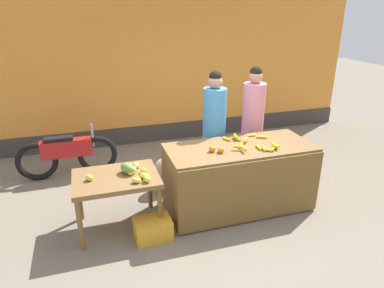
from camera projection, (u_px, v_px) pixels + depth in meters
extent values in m
plane|color=#756B5B|center=(215.00, 209.00, 4.88)|extent=(24.00, 24.00, 0.00)
cube|color=orange|center=(164.00, 66.00, 6.92)|extent=(8.13, 0.20, 3.07)
cube|color=#3F3833|center=(167.00, 132.00, 7.33)|extent=(8.13, 0.04, 0.36)
cube|color=brown|center=(238.00, 177.00, 4.80)|extent=(1.98, 0.84, 0.92)
cube|color=brown|center=(253.00, 192.00, 4.41)|extent=(1.98, 0.03, 0.86)
cube|color=brown|center=(116.00, 179.00, 4.25)|extent=(1.03, 0.76, 0.06)
cylinder|color=brown|center=(80.00, 225.00, 3.96)|extent=(0.06, 0.06, 0.66)
cylinder|color=brown|center=(160.00, 212.00, 4.22)|extent=(0.06, 0.06, 0.66)
cylinder|color=brown|center=(79.00, 197.00, 4.55)|extent=(0.06, 0.06, 0.66)
cylinder|color=brown|center=(150.00, 186.00, 4.81)|extent=(0.06, 0.06, 0.66)
cylinder|color=gold|center=(227.00, 139.00, 4.82)|extent=(0.08, 0.13, 0.04)
cylinder|color=gold|center=(237.00, 139.00, 4.84)|extent=(0.06, 0.15, 0.04)
cylinder|color=gold|center=(241.00, 146.00, 4.59)|extent=(0.11, 0.14, 0.04)
cylinder|color=gold|center=(264.00, 149.00, 4.50)|extent=(0.07, 0.14, 0.04)
cylinder|color=gold|center=(276.00, 146.00, 4.57)|extent=(0.05, 0.13, 0.04)
cylinder|color=yellow|center=(262.00, 137.00, 4.90)|extent=(0.14, 0.10, 0.04)
cylinder|color=gold|center=(272.00, 149.00, 4.49)|extent=(0.14, 0.11, 0.04)
cylinder|color=gold|center=(269.00, 150.00, 4.46)|extent=(0.13, 0.09, 0.04)
cylinder|color=gold|center=(259.00, 147.00, 4.54)|extent=(0.05, 0.15, 0.04)
cylinder|color=yellow|center=(251.00, 135.00, 4.96)|extent=(0.13, 0.04, 0.04)
cylinder|color=yellow|center=(275.00, 145.00, 4.52)|extent=(0.05, 0.13, 0.04)
cylinder|color=gold|center=(244.00, 148.00, 4.44)|extent=(0.05, 0.14, 0.04)
cylinder|color=gold|center=(246.00, 140.00, 4.72)|extent=(0.13, 0.12, 0.04)
cylinder|color=yellow|center=(236.00, 136.00, 4.83)|extent=(0.06, 0.14, 0.04)
cylinder|color=gold|center=(238.00, 147.00, 4.48)|extent=(0.13, 0.09, 0.04)
sphere|color=orange|center=(212.00, 149.00, 4.43)|extent=(0.09, 0.09, 0.09)
sphere|color=orange|center=(221.00, 149.00, 4.44)|extent=(0.07, 0.07, 0.07)
sphere|color=orange|center=(221.00, 150.00, 4.40)|extent=(0.08, 0.08, 0.08)
ellipsoid|color=yellow|center=(131.00, 172.00, 4.26)|extent=(0.13, 0.12, 0.07)
ellipsoid|color=yellow|center=(144.00, 171.00, 4.30)|extent=(0.12, 0.12, 0.07)
ellipsoid|color=#E4D84A|center=(136.00, 165.00, 4.45)|extent=(0.10, 0.12, 0.07)
ellipsoid|color=yellow|center=(133.00, 169.00, 4.32)|extent=(0.11, 0.13, 0.09)
ellipsoid|color=yellow|center=(144.00, 176.00, 4.18)|extent=(0.14, 0.13, 0.07)
ellipsoid|color=#D1D042|center=(147.00, 179.00, 4.08)|extent=(0.09, 0.11, 0.08)
ellipsoid|color=#D4D947|center=(137.00, 180.00, 4.07)|extent=(0.13, 0.11, 0.07)
ellipsoid|color=#E1DC44|center=(89.00, 178.00, 4.12)|extent=(0.12, 0.11, 0.08)
ellipsoid|color=olive|center=(128.00, 168.00, 4.29)|extent=(0.23, 0.26, 0.14)
cylinder|color=#33333D|center=(213.00, 165.00, 5.40)|extent=(0.29, 0.29, 0.70)
cylinder|color=#3F8CCC|center=(214.00, 117.00, 5.10)|extent=(0.34, 0.34, 0.86)
sphere|color=tan|center=(215.00, 82.00, 4.91)|extent=(0.21, 0.21, 0.21)
sphere|color=black|center=(215.00, 77.00, 4.88)|extent=(0.18, 0.18, 0.18)
cylinder|color=#33333D|center=(250.00, 157.00, 5.67)|extent=(0.29, 0.29, 0.71)
cylinder|color=pink|center=(253.00, 111.00, 5.37)|extent=(0.34, 0.34, 0.87)
sphere|color=tan|center=(256.00, 77.00, 5.18)|extent=(0.21, 0.21, 0.21)
sphere|color=black|center=(256.00, 72.00, 5.15)|extent=(0.18, 0.18, 0.18)
torus|color=black|center=(98.00, 155.00, 5.85)|extent=(0.65, 0.09, 0.65)
torus|color=black|center=(37.00, 162.00, 5.58)|extent=(0.65, 0.09, 0.65)
cube|color=#A51919|center=(67.00, 148.00, 5.65)|extent=(0.80, 0.18, 0.28)
cube|color=black|center=(59.00, 139.00, 5.56)|extent=(0.44, 0.16, 0.08)
cylinder|color=gray|center=(92.00, 135.00, 5.70)|extent=(0.04, 0.04, 0.40)
cube|color=gold|center=(153.00, 229.00, 4.24)|extent=(0.45, 0.33, 0.26)
ellipsoid|color=tan|center=(164.00, 175.00, 5.28)|extent=(0.39, 0.34, 0.54)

